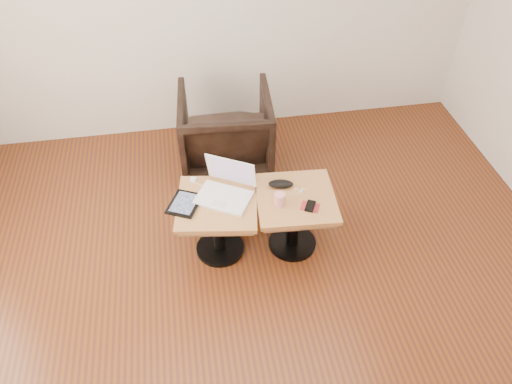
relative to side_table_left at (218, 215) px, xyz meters
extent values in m
cube|color=#492015|center=(0.26, -0.63, -0.37)|extent=(4.50, 4.50, 0.01)
cylinder|color=black|center=(0.00, 0.00, -0.36)|extent=(0.36, 0.36, 0.03)
cylinder|color=black|center=(0.00, 0.00, -0.13)|extent=(0.09, 0.09, 0.43)
cube|color=brown|center=(0.00, 0.00, 0.07)|extent=(0.57, 0.57, 0.04)
cube|color=#B06C3A|center=(0.00, 0.00, 0.11)|extent=(0.62, 0.62, 0.03)
cylinder|color=black|center=(0.54, -0.04, -0.36)|extent=(0.36, 0.36, 0.03)
cylinder|color=black|center=(0.54, -0.04, -0.13)|extent=(0.09, 0.09, 0.43)
cube|color=brown|center=(0.54, -0.04, 0.07)|extent=(0.53, 0.53, 0.04)
cube|color=#B06C3A|center=(0.54, -0.04, 0.11)|extent=(0.58, 0.58, 0.03)
cube|color=white|center=(0.05, 0.02, 0.13)|extent=(0.44, 0.40, 0.02)
cube|color=silver|center=(0.07, 0.05, 0.14)|extent=(0.32, 0.25, 0.00)
cube|color=silver|center=(0.01, -0.04, 0.14)|extent=(0.12, 0.11, 0.00)
cube|color=white|center=(0.12, 0.15, 0.26)|extent=(0.34, 0.23, 0.24)
cube|color=#A74951|center=(0.12, 0.15, 0.26)|extent=(0.30, 0.19, 0.20)
cube|color=black|center=(-0.22, 0.01, 0.13)|extent=(0.28, 0.30, 0.02)
cube|color=#191E38|center=(-0.22, 0.01, 0.14)|extent=(0.22, 0.25, 0.00)
cube|color=white|center=(-0.14, 0.24, 0.14)|extent=(0.05, 0.05, 0.02)
ellipsoid|color=black|center=(0.46, 0.08, 0.15)|extent=(0.19, 0.11, 0.06)
cylinder|color=#F74659|center=(0.42, -0.10, 0.17)|extent=(0.09, 0.09, 0.10)
sphere|color=white|center=(0.59, 0.00, 0.13)|extent=(0.02, 0.02, 0.02)
sphere|color=white|center=(0.61, 0.02, 0.13)|extent=(0.02, 0.02, 0.02)
sphere|color=white|center=(0.57, 0.03, 0.13)|extent=(0.02, 0.02, 0.02)
cylinder|color=white|center=(0.59, 0.00, 0.13)|extent=(0.08, 0.05, 0.00)
cube|color=maroon|center=(0.62, -0.16, 0.13)|extent=(0.15, 0.13, 0.01)
cube|color=black|center=(0.62, -0.16, 0.13)|extent=(0.10, 0.12, 0.01)
imported|color=black|center=(0.18, 1.00, -0.02)|extent=(0.81, 0.83, 0.71)
camera|label=1|loc=(-0.14, -2.46, 2.49)|focal=35.00mm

